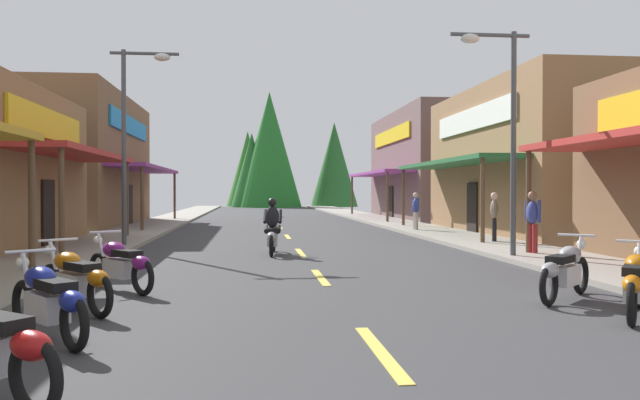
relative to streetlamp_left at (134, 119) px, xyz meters
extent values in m
cube|color=#38383A|center=(4.94, 8.96, -4.01)|extent=(9.71, 89.05, 0.10)
cube|color=gray|center=(-1.27, 8.96, -3.90)|extent=(2.72, 89.05, 0.12)
cube|color=gray|center=(11.16, 8.96, -3.90)|extent=(2.72, 89.05, 0.12)
cube|color=#E0C64C|center=(4.94, -13.13, -3.95)|extent=(0.16, 2.40, 0.01)
cube|color=#E0C64C|center=(4.94, -7.12, -3.95)|extent=(0.16, 2.40, 0.01)
cube|color=#E0C64C|center=(4.94, -1.89, -3.95)|extent=(0.16, 2.40, 0.01)
cube|color=#E0C64C|center=(4.94, 4.50, -3.95)|extent=(0.16, 2.40, 0.01)
cube|color=#E0C64C|center=(4.94, 10.85, -3.95)|extent=(0.16, 2.40, 0.01)
cube|color=#E0C64C|center=(4.94, 17.21, -3.95)|extent=(0.16, 2.40, 0.01)
cube|color=#E0C64C|center=(4.94, 22.24, -3.95)|extent=(0.16, 2.40, 0.01)
cube|color=#E0C64C|center=(4.94, 28.31, -3.95)|extent=(0.16, 2.40, 0.01)
cube|color=#E0C64C|center=(4.94, 34.87, -3.95)|extent=(0.16, 2.40, 0.01)
cube|color=#E0C64C|center=(4.94, 41.33, -3.95)|extent=(0.16, 2.40, 0.01)
cylinder|color=brown|center=(-1.03, -6.01, -2.55)|extent=(0.14, 0.14, 2.82)
cube|color=#B72D28|center=(-1.73, 0.17, -1.06)|extent=(1.80, 8.52, 0.16)
cylinder|color=brown|center=(-1.03, -3.89, -2.55)|extent=(0.14, 0.14, 2.82)
cylinder|color=brown|center=(-1.03, 4.23, -2.55)|extent=(0.14, 0.14, 2.82)
cube|color=yellow|center=(-2.57, 0.17, -0.16)|extent=(0.10, 6.63, 0.90)
cube|color=black|center=(-2.59, 0.17, -2.91)|extent=(0.08, 1.10, 2.10)
cube|color=brown|center=(-6.07, 13.27, -0.69)|extent=(6.86, 13.18, 6.54)
cube|color=#8C338C|center=(-1.73, 13.27, -1.06)|extent=(1.80, 11.86, 0.16)
cylinder|color=brown|center=(-1.03, 7.54, -2.55)|extent=(0.14, 0.14, 2.82)
cylinder|color=brown|center=(-1.03, 19.00, -2.55)|extent=(0.14, 0.14, 2.82)
cube|color=#197FCC|center=(-2.57, 13.27, 1.15)|extent=(0.10, 9.22, 0.90)
cube|color=black|center=(-2.59, 13.27, -2.91)|extent=(0.08, 1.10, 2.10)
cylinder|color=brown|center=(10.92, -3.66, -2.55)|extent=(0.14, 0.14, 2.82)
cube|color=olive|center=(16.31, 5.03, -0.96)|extent=(7.58, 12.25, 6.00)
cube|color=#236033|center=(11.62, 5.03, -1.06)|extent=(1.80, 11.03, 0.16)
cylinder|color=brown|center=(10.92, -0.28, -2.55)|extent=(0.14, 0.14, 2.82)
cylinder|color=brown|center=(10.92, 10.34, -2.55)|extent=(0.14, 0.14, 2.82)
cube|color=white|center=(12.46, 5.03, 0.72)|extent=(0.10, 8.58, 0.90)
cube|color=black|center=(12.48, 5.03, -2.91)|extent=(0.08, 1.10, 2.10)
cube|color=brown|center=(16.05, 20.06, -0.56)|extent=(7.07, 13.95, 6.80)
cube|color=#8C338C|center=(11.62, 20.06, -1.06)|extent=(1.80, 12.55, 0.16)
cylinder|color=brown|center=(10.92, 13.98, -2.55)|extent=(0.14, 0.14, 2.82)
cylinder|color=brown|center=(10.92, 26.14, -2.55)|extent=(0.14, 0.14, 2.82)
cube|color=yellow|center=(12.46, 20.06, 1.34)|extent=(0.10, 9.76, 0.90)
cube|color=black|center=(12.48, 20.06, -2.91)|extent=(0.08, 1.10, 2.10)
cylinder|color=#474C51|center=(-0.31, 0.00, -0.93)|extent=(0.14, 0.14, 6.07)
cylinder|color=#474C51|center=(0.32, 0.00, 2.01)|extent=(2.06, 0.10, 0.10)
ellipsoid|color=silver|center=(0.84, 0.00, 1.91)|extent=(0.50, 0.30, 0.24)
cylinder|color=#474C51|center=(10.20, -4.35, -1.05)|extent=(0.14, 0.14, 5.81)
cylinder|color=#474C51|center=(9.57, -4.35, 1.75)|extent=(2.06, 0.10, 0.10)
ellipsoid|color=silver|center=(9.04, -4.35, 1.65)|extent=(0.50, 0.30, 0.24)
torus|color=black|center=(9.30, -11.01, -3.64)|extent=(0.46, 0.58, 0.64)
torus|color=black|center=(8.42, -12.23, -3.64)|extent=(0.46, 0.58, 0.64)
cube|color=silver|center=(8.86, -11.62, -3.56)|extent=(0.64, 0.73, 0.32)
ellipsoid|color=#BF660C|center=(8.98, -11.46, -3.24)|extent=(0.59, 0.64, 0.28)
cube|color=black|center=(8.71, -11.82, -3.28)|extent=(0.58, 0.65, 0.12)
ellipsoid|color=#BF660C|center=(8.45, -12.18, -3.41)|extent=(0.45, 0.50, 0.24)
cylinder|color=silver|center=(9.23, -11.12, -3.31)|extent=(0.27, 0.34, 0.71)
cylinder|color=silver|center=(9.16, -11.22, -2.94)|extent=(0.51, 0.39, 0.04)
sphere|color=white|center=(9.32, -10.99, -3.11)|extent=(0.16, 0.16, 0.16)
torus|color=black|center=(9.12, -9.66, -3.64)|extent=(0.53, 0.52, 0.64)
torus|color=black|center=(8.04, -10.71, -3.64)|extent=(0.53, 0.52, 0.64)
cube|color=silver|center=(8.58, -10.18, -3.56)|extent=(0.70, 0.69, 0.32)
ellipsoid|color=#99999E|center=(8.73, -10.05, -3.24)|extent=(0.62, 0.62, 0.28)
cube|color=black|center=(8.40, -10.36, -3.28)|extent=(0.63, 0.62, 0.12)
ellipsoid|color=#99999E|center=(8.08, -10.67, -3.41)|extent=(0.48, 0.48, 0.24)
cylinder|color=silver|center=(9.03, -9.75, -3.31)|extent=(0.31, 0.30, 0.71)
cylinder|color=silver|center=(8.94, -9.84, -2.94)|extent=(0.45, 0.46, 0.04)
sphere|color=white|center=(9.14, -9.64, -3.11)|extent=(0.16, 0.16, 0.16)
torus|color=black|center=(1.89, -14.79, -3.64)|extent=(0.56, 0.48, 0.64)
ellipsoid|color=#A51414|center=(1.85, -14.76, -3.41)|extent=(0.49, 0.46, 0.24)
torus|color=black|center=(0.71, -11.60, -3.64)|extent=(0.47, 0.57, 0.64)
torus|color=black|center=(1.64, -12.78, -3.64)|extent=(0.47, 0.57, 0.64)
cube|color=silver|center=(1.17, -12.19, -3.56)|extent=(0.65, 0.72, 0.32)
ellipsoid|color=navy|center=(1.05, -12.04, -3.24)|extent=(0.60, 0.64, 0.28)
cube|color=black|center=(1.33, -12.39, -3.28)|extent=(0.59, 0.64, 0.12)
ellipsoid|color=navy|center=(1.61, -12.74, -3.41)|extent=(0.46, 0.49, 0.24)
cylinder|color=silver|center=(0.79, -11.71, -3.31)|extent=(0.28, 0.33, 0.71)
cylinder|color=silver|center=(0.87, -11.80, -2.94)|extent=(0.50, 0.40, 0.04)
sphere|color=white|center=(0.69, -11.58, -3.11)|extent=(0.16, 0.16, 0.16)
torus|color=black|center=(0.50, -9.80, -3.64)|extent=(0.50, 0.55, 0.64)
torus|color=black|center=(1.48, -10.93, -3.64)|extent=(0.50, 0.55, 0.64)
cube|color=silver|center=(0.99, -10.37, -3.56)|extent=(0.67, 0.71, 0.32)
ellipsoid|color=#BF660C|center=(0.86, -10.22, -3.24)|extent=(0.61, 0.63, 0.28)
cube|color=black|center=(1.15, -10.56, -3.28)|extent=(0.61, 0.64, 0.12)
ellipsoid|color=#BF660C|center=(1.45, -10.90, -3.41)|extent=(0.47, 0.49, 0.24)
cylinder|color=silver|center=(0.58, -9.90, -3.31)|extent=(0.29, 0.32, 0.71)
cylinder|color=silver|center=(0.66, -9.99, -2.94)|extent=(0.48, 0.42, 0.04)
sphere|color=white|center=(0.48, -9.78, -3.11)|extent=(0.16, 0.16, 0.16)
torus|color=black|center=(0.77, -7.90, -3.64)|extent=(0.49, 0.55, 0.64)
torus|color=black|center=(1.74, -9.05, -3.64)|extent=(0.49, 0.55, 0.64)
cube|color=silver|center=(1.25, -8.48, -3.56)|extent=(0.67, 0.71, 0.32)
ellipsoid|color=#721972|center=(1.12, -8.32, -3.24)|extent=(0.61, 0.63, 0.28)
cube|color=black|center=(1.42, -8.67, -3.28)|extent=(0.60, 0.64, 0.12)
ellipsoid|color=#721972|center=(1.71, -9.01, -3.41)|extent=(0.47, 0.49, 0.24)
cylinder|color=silver|center=(0.85, -8.00, -3.31)|extent=(0.29, 0.32, 0.71)
cylinder|color=silver|center=(0.93, -8.09, -2.94)|extent=(0.48, 0.42, 0.04)
sphere|color=white|center=(0.75, -7.88, -3.11)|extent=(0.16, 0.16, 0.16)
torus|color=black|center=(4.19, -1.48, -3.64)|extent=(0.15, 0.65, 0.64)
torus|color=black|center=(4.08, -2.98, -3.64)|extent=(0.15, 0.65, 0.64)
cube|color=silver|center=(4.14, -2.23, -3.56)|extent=(0.33, 0.72, 0.32)
ellipsoid|color=#99999E|center=(4.15, -2.03, -3.24)|extent=(0.36, 0.58, 0.28)
cube|color=black|center=(4.12, -2.48, -3.28)|extent=(0.32, 0.62, 0.12)
ellipsoid|color=#99999E|center=(4.09, -2.93, -3.41)|extent=(0.27, 0.46, 0.24)
cylinder|color=silver|center=(4.18, -1.61, -3.31)|extent=(0.09, 0.37, 0.71)
cylinder|color=silver|center=(4.18, -1.73, -2.94)|extent=(0.60, 0.08, 0.04)
sphere|color=white|center=(4.20, -1.46, -3.11)|extent=(0.16, 0.16, 0.16)
ellipsoid|color=black|center=(4.13, -2.38, -2.91)|extent=(0.41, 0.41, 0.64)
sphere|color=black|center=(4.13, -2.33, -2.51)|extent=(0.24, 0.24, 0.24)
cylinder|color=black|center=(3.98, -2.20, -3.26)|extent=(0.17, 0.43, 0.24)
cylinder|color=black|center=(3.94, -2.07, -2.91)|extent=(0.14, 0.51, 0.40)
cylinder|color=black|center=(4.30, -2.22, -3.26)|extent=(0.17, 0.43, 0.24)
cylinder|color=black|center=(4.36, -2.10, -2.91)|extent=(0.14, 0.51, 0.40)
cylinder|color=black|center=(11.48, 0.17, -3.53)|extent=(0.14, 0.14, 0.86)
cylinder|color=black|center=(11.42, 0.00, -3.53)|extent=(0.14, 0.14, 0.86)
ellipsoid|color=#726659|center=(11.45, 0.09, -2.79)|extent=(0.36, 0.43, 0.61)
cylinder|color=#726659|center=(11.53, 0.32, -2.76)|extent=(0.09, 0.09, 0.58)
cylinder|color=#726659|center=(11.37, -0.14, -2.76)|extent=(0.09, 0.09, 0.58)
sphere|color=beige|center=(11.45, 0.09, -2.35)|extent=(0.23, 0.23, 0.23)
cylinder|color=maroon|center=(11.00, -3.86, -3.52)|extent=(0.14, 0.14, 0.88)
cylinder|color=maroon|center=(10.94, -3.69, -3.52)|extent=(0.14, 0.14, 0.88)
ellipsoid|color=#333F8C|center=(10.97, -3.78, -2.76)|extent=(0.37, 0.43, 0.63)
cylinder|color=#333F8C|center=(11.05, -4.01, -2.73)|extent=(0.09, 0.09, 0.59)
cylinder|color=#333F8C|center=(10.89, -3.55, -2.73)|extent=(0.09, 0.09, 0.59)
sphere|color=#8C664C|center=(10.97, -3.78, -2.32)|extent=(0.24, 0.24, 0.24)
cylinder|color=#B2A599|center=(10.55, 6.49, -3.53)|extent=(0.14, 0.14, 0.86)
cylinder|color=#B2A599|center=(10.52, 6.67, -3.53)|extent=(0.14, 0.14, 0.86)
ellipsoid|color=#333F8C|center=(10.54, 6.58, -2.80)|extent=(0.31, 0.40, 0.61)
cylinder|color=#333F8C|center=(10.57, 6.34, -2.77)|extent=(0.09, 0.09, 0.58)
cylinder|color=#333F8C|center=(10.50, 6.82, -2.77)|extent=(0.09, 0.09, 0.58)
sphere|color=beige|center=(10.54, 6.58, -2.36)|extent=(0.23, 0.23, 0.23)
cone|color=#215823|center=(13.11, 52.81, 0.92)|extent=(5.47, 5.47, 9.76)
cone|color=#1F5B23|center=(3.62, 52.12, 0.24)|extent=(4.70, 4.70, 8.39)
cone|color=#1F6423|center=(5.61, 51.66, 2.53)|extent=(7.26, 7.26, 12.97)
cone|color=#2C6523|center=(3.14, 56.29, 0.52)|extent=(5.01, 5.01, 8.95)
camera|label=1|loc=(3.55, -19.88, -2.21)|focal=35.63mm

